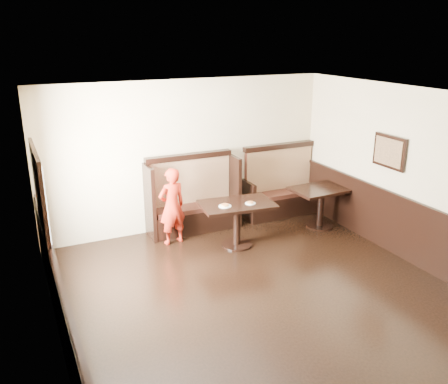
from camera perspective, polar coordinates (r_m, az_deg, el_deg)
ground at (r=6.53m, az=7.26°, el=-14.68°), size 7.00×7.00×0.00m
room_shell at (r=6.27m, az=3.79°, el=-9.00°), size 7.00×7.00×7.00m
booth_main at (r=8.95m, az=-3.84°, el=-1.31°), size 1.75×0.72×1.45m
booth_neighbor at (r=9.80m, az=6.85°, el=0.08°), size 1.65×0.72×1.45m
table_main at (r=8.20m, az=1.58°, el=-2.55°), size 1.33×0.92×0.80m
table_neighbor at (r=9.21m, az=11.62°, el=-0.69°), size 1.16×0.78×0.79m
child at (r=8.33m, az=-6.27°, el=-1.72°), size 0.56×0.42×1.38m
pizza_plate_left at (r=7.97m, az=0.12°, el=-1.64°), size 0.22×0.22×0.04m
pizza_plate_right at (r=8.12m, az=3.19°, el=-1.31°), size 0.18×0.18×0.03m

